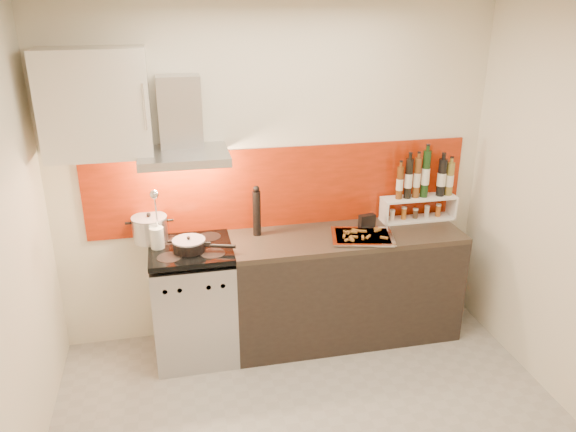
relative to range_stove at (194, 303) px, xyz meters
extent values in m
cube|color=white|center=(0.70, -1.10, 2.16)|extent=(3.40, 2.80, 0.02)
cube|color=silver|center=(0.70, 0.30, 0.86)|extent=(3.40, 0.02, 2.60)
cube|color=maroon|center=(0.75, 0.29, 0.78)|extent=(3.00, 0.02, 0.64)
cube|color=#B7B7BA|center=(0.00, 0.00, -0.02)|extent=(0.60, 0.60, 0.84)
cube|color=black|center=(0.00, -0.28, -0.11)|extent=(0.50, 0.02, 0.40)
cube|color=#B7B7BA|center=(0.00, -0.28, 0.28)|extent=(0.56, 0.02, 0.12)
cube|color=#FF190C|center=(0.00, -0.29, 0.28)|extent=(0.10, 0.01, 0.04)
cube|color=black|center=(0.00, 0.00, 0.45)|extent=(0.60, 0.60, 0.04)
cube|color=black|center=(1.20, 0.00, -0.01)|extent=(1.80, 0.60, 0.86)
cube|color=#2E201C|center=(1.20, 0.00, 0.44)|extent=(1.80, 0.60, 0.04)
cube|color=#B7B7BA|center=(0.00, 0.05, 1.14)|extent=(0.62, 0.50, 0.06)
cube|color=#B7B7BA|center=(0.00, 0.20, 1.42)|extent=(0.30, 0.18, 0.50)
sphere|color=#FFD18C|center=(-0.15, 0.05, 1.10)|extent=(0.07, 0.07, 0.07)
sphere|color=#FFD18C|center=(0.15, 0.05, 1.10)|extent=(0.07, 0.07, 0.07)
cube|color=beige|center=(-0.55, 0.13, 1.51)|extent=(0.70, 0.35, 0.72)
cylinder|color=#B7B7BA|center=(-0.28, 0.18, 0.56)|extent=(0.26, 0.26, 0.18)
cylinder|color=#99999E|center=(-0.28, 0.18, 0.65)|extent=(0.26, 0.26, 0.01)
sphere|color=black|center=(-0.28, 0.18, 0.68)|extent=(0.03, 0.03, 0.03)
cylinder|color=black|center=(-0.01, -0.06, 0.51)|extent=(0.23, 0.23, 0.07)
cylinder|color=#99999E|center=(-0.01, -0.06, 0.55)|extent=(0.24, 0.24, 0.01)
sphere|color=black|center=(-0.01, -0.06, 0.56)|extent=(0.03, 0.03, 0.03)
cylinder|color=black|center=(0.21, -0.13, 0.51)|extent=(0.22, 0.09, 0.03)
cylinder|color=silver|center=(-0.23, 0.04, 0.54)|extent=(0.10, 0.10, 0.17)
cylinder|color=silver|center=(-0.22, 0.04, 0.76)|extent=(0.01, 0.08, 0.31)
sphere|color=silver|center=(-0.22, -0.03, 0.90)|extent=(0.07, 0.07, 0.07)
cylinder|color=black|center=(0.52, 0.14, 0.64)|extent=(0.06, 0.06, 0.35)
sphere|color=black|center=(0.52, 0.14, 0.83)|extent=(0.05, 0.05, 0.05)
cube|color=white|center=(1.86, 0.17, 0.47)|extent=(0.61, 0.17, 0.01)
cube|color=white|center=(1.56, 0.17, 0.55)|extent=(0.01, 0.17, 0.18)
cube|color=white|center=(2.16, 0.17, 0.55)|extent=(0.02, 0.17, 0.18)
cube|color=white|center=(1.86, 0.17, 0.65)|extent=(0.61, 0.17, 0.02)
cylinder|color=#5D300F|center=(1.68, 0.17, 0.79)|extent=(0.05, 0.05, 0.27)
cylinder|color=black|center=(1.75, 0.17, 0.82)|extent=(0.06, 0.06, 0.33)
cylinder|color=brown|center=(1.82, 0.17, 0.82)|extent=(0.06, 0.06, 0.33)
cylinder|color=black|center=(1.89, 0.17, 0.85)|extent=(0.06, 0.06, 0.39)
cylinder|color=black|center=(2.04, 0.17, 0.81)|extent=(0.07, 0.07, 0.31)
cylinder|color=olive|center=(2.11, 0.17, 0.79)|extent=(0.06, 0.06, 0.27)
cylinder|color=beige|center=(1.63, 0.17, 0.51)|extent=(0.04, 0.04, 0.08)
cylinder|color=#AD5F1C|center=(1.73, 0.17, 0.52)|extent=(0.04, 0.04, 0.09)
cylinder|color=#412E20|center=(1.84, 0.17, 0.51)|extent=(0.04, 0.04, 0.07)
cylinder|color=beige|center=(1.94, 0.17, 0.52)|extent=(0.04, 0.04, 0.09)
cylinder|color=#AB581C|center=(2.04, 0.17, 0.52)|extent=(0.04, 0.04, 0.09)
cube|color=black|center=(1.39, 0.08, 0.52)|extent=(0.14, 0.08, 0.11)
cube|color=silver|center=(1.29, -0.10, 0.47)|extent=(0.51, 0.43, 0.01)
cube|color=silver|center=(1.29, -0.10, 0.48)|extent=(0.53, 0.46, 0.01)
cube|color=red|center=(1.29, -0.10, 0.48)|extent=(0.46, 0.38, 0.01)
cube|color=brown|center=(1.19, -0.02, 0.49)|extent=(0.06, 0.04, 0.01)
cube|color=brown|center=(1.14, -0.10, 0.49)|extent=(0.04, 0.06, 0.01)
cube|color=brown|center=(1.31, -0.03, 0.49)|extent=(0.06, 0.04, 0.01)
cube|color=brown|center=(1.24, -0.04, 0.49)|extent=(0.06, 0.04, 0.01)
cube|color=brown|center=(1.43, -0.19, 0.49)|extent=(0.06, 0.05, 0.01)
cube|color=brown|center=(1.18, -0.03, 0.49)|extent=(0.02, 0.06, 0.01)
cube|color=brown|center=(1.17, -0.17, 0.49)|extent=(0.05, 0.06, 0.01)
cube|color=brown|center=(1.44, -0.01, 0.49)|extent=(0.06, 0.03, 0.01)
cube|color=brown|center=(1.18, -0.15, 0.49)|extent=(0.02, 0.06, 0.01)
cube|color=brown|center=(1.21, -0.03, 0.49)|extent=(0.05, 0.05, 0.01)
cube|color=brown|center=(1.43, -0.04, 0.49)|extent=(0.06, 0.04, 0.01)
cube|color=brown|center=(1.26, 0.00, 0.49)|extent=(0.05, 0.05, 0.01)
cube|color=brown|center=(1.27, -0.15, 0.49)|extent=(0.03, 0.06, 0.01)
cube|color=brown|center=(1.15, -0.16, 0.49)|extent=(0.06, 0.04, 0.01)
cube|color=brown|center=(1.32, -0.15, 0.49)|extent=(0.05, 0.05, 0.01)
cube|color=brown|center=(1.21, -0.12, 0.49)|extent=(0.06, 0.04, 0.01)
camera|label=1|loc=(-0.09, -3.79, 2.19)|focal=35.00mm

